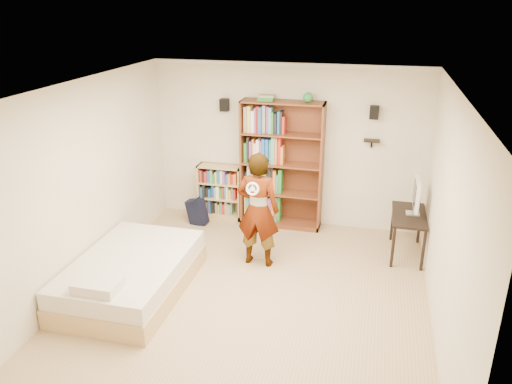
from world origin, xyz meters
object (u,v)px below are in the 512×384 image
low_bookshelf (220,192)px  person (258,210)px  computer_desk (407,234)px  daybed (131,271)px  tall_bookshelf (282,166)px

low_bookshelf → person: size_ratio=0.57×
computer_desk → person: (-2.11, -0.79, 0.51)m
daybed → person: 1.91m
daybed → person: (1.44, 1.13, 0.54)m
tall_bookshelf → daybed: tall_bookshelf is taller
computer_desk → daybed: 4.03m
tall_bookshelf → person: bearing=-92.6°
low_bookshelf → computer_desk: bearing=-11.7°
tall_bookshelf → daybed: bearing=-120.8°
computer_desk → person: bearing=-159.4°
daybed → low_bookshelf: bearing=81.0°
tall_bookshelf → computer_desk: size_ratio=2.19×
computer_desk → person: 2.31m
computer_desk → person: size_ratio=0.57×
daybed → computer_desk: bearing=28.5°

